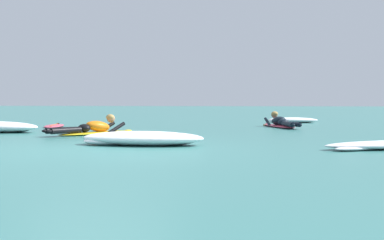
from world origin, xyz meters
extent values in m
plane|color=#387A75|center=(0.00, 10.00, 0.00)|extent=(120.00, 120.00, 0.00)
ellipsoid|color=yellow|center=(-1.28, 3.66, 0.04)|extent=(1.62, 2.08, 0.07)
ellipsoid|color=yellow|center=(-0.71, 4.51, 0.05)|extent=(0.27, 0.27, 0.06)
ellipsoid|color=orange|center=(-1.25, 3.70, 0.20)|extent=(0.72, 0.80, 0.35)
ellipsoid|color=black|center=(-1.48, 3.36, 0.17)|extent=(0.44, 0.42, 0.20)
cylinder|color=black|center=(-1.85, 2.94, 0.14)|extent=(0.61, 0.74, 0.14)
ellipsoid|color=black|center=(-2.10, 2.61, 0.14)|extent=(0.20, 0.24, 0.08)
cylinder|color=black|center=(-1.72, 2.85, 0.14)|extent=(0.53, 0.78, 0.14)
ellipsoid|color=black|center=(-1.93, 2.49, 0.14)|extent=(0.20, 0.24, 0.08)
cylinder|color=black|center=(-1.22, 4.14, 0.12)|extent=(0.42, 0.56, 0.35)
sphere|color=tan|center=(-1.00, 4.47, 0.02)|extent=(0.09, 0.09, 0.09)
cylinder|color=black|center=(-0.87, 3.88, 0.12)|extent=(0.42, 0.56, 0.35)
sphere|color=tan|center=(-0.66, 4.19, 0.02)|extent=(0.09, 0.09, 0.09)
sphere|color=tan|center=(-1.03, 4.04, 0.38)|extent=(0.21, 0.21, 0.21)
ellipsoid|color=#AD894C|center=(-1.04, 4.02, 0.41)|extent=(0.29, 0.29, 0.16)
ellipsoid|color=#E54C66|center=(3.26, 7.79, 0.04)|extent=(1.26, 2.40, 0.07)
ellipsoid|color=#E54C66|center=(2.90, 8.86, 0.05)|extent=(0.25, 0.25, 0.06)
ellipsoid|color=black|center=(3.24, 7.84, 0.20)|extent=(0.61, 0.80, 0.35)
ellipsoid|color=black|center=(3.38, 7.45, 0.17)|extent=(0.41, 0.37, 0.20)
cylinder|color=black|center=(3.50, 6.85, 0.14)|extent=(0.38, 0.92, 0.14)
ellipsoid|color=black|center=(3.62, 6.41, 0.14)|extent=(0.17, 0.24, 0.08)
cylinder|color=black|center=(3.65, 6.90, 0.14)|extent=(0.47, 0.90, 0.14)
ellipsoid|color=black|center=(3.82, 6.48, 0.14)|extent=(0.17, 0.24, 0.08)
cylinder|color=black|center=(2.91, 8.14, 0.12)|extent=(0.27, 0.59, 0.34)
sphere|color=#8C6647|center=(2.79, 8.50, 0.02)|extent=(0.09, 0.09, 0.09)
cylinder|color=black|center=(3.33, 8.26, 0.12)|extent=(0.27, 0.59, 0.34)
sphere|color=#8C6647|center=(3.22, 8.61, 0.02)|extent=(0.09, 0.09, 0.09)
sphere|color=#8C6647|center=(3.11, 8.23, 0.38)|extent=(0.21, 0.21, 0.21)
ellipsoid|color=#AD894C|center=(3.12, 8.21, 0.41)|extent=(0.27, 0.26, 0.16)
ellipsoid|color=#E54C66|center=(-3.83, 6.80, 0.04)|extent=(1.11, 2.13, 0.07)
cube|color=orange|center=(-3.83, 6.80, 0.07)|extent=(0.53, 1.69, 0.01)
cone|color=black|center=(-4.07, 7.61, 0.01)|extent=(0.12, 0.12, 0.16)
ellipsoid|color=white|center=(3.83, 11.11, 0.10)|extent=(1.90, 0.94, 0.20)
ellipsoid|color=white|center=(4.30, 11.21, 0.07)|extent=(0.69, 0.45, 0.14)
ellipsoid|color=white|center=(3.27, 11.06, 0.06)|extent=(0.67, 0.42, 0.11)
ellipsoid|color=white|center=(4.47, 0.61, 0.04)|extent=(1.08, 0.94, 0.08)
ellipsoid|color=white|center=(-3.63, 4.12, 0.10)|extent=(1.09, 0.88, 0.20)
ellipsoid|color=white|center=(0.62, 0.96, 0.13)|extent=(2.32, 0.98, 0.26)
ellipsoid|color=white|center=(1.20, 1.10, 0.09)|extent=(0.90, 0.62, 0.18)
ellipsoid|color=white|center=(-0.08, 0.87, 0.07)|extent=(0.89, 0.58, 0.14)
camera|label=1|loc=(2.98, -7.97, 0.83)|focal=46.05mm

